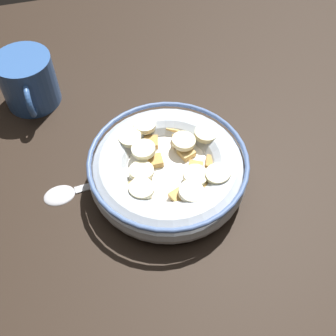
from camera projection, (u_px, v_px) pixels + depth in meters
The scene contains 4 objects.
ground_plane at pixel (168, 186), 55.00cm from camera, with size 92.84×92.84×2.00cm, color black.
cereal_bowl at pixel (168, 169), 52.06cm from camera, with size 19.66×19.66×5.33cm.
spoon at pixel (72, 190), 53.00cm from camera, with size 3.37×13.28×0.80cm.
coffee_mug at pixel (28, 81), 59.94cm from camera, with size 10.48×7.95×7.64cm.
Camera 1 is at (29.71, -7.99, 44.65)cm, focal length 44.87 mm.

